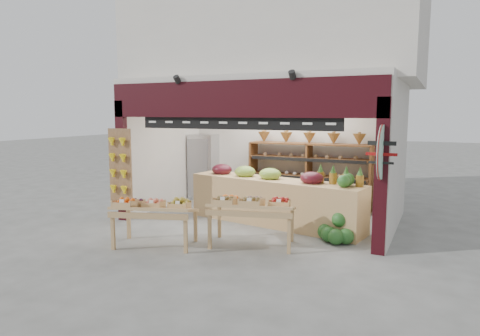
% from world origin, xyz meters
% --- Properties ---
extents(ground, '(60.00, 60.00, 0.00)m').
position_xyz_m(ground, '(0.00, 0.00, 0.00)').
color(ground, slate).
rests_on(ground, ground).
extents(shop_structure, '(6.36, 5.12, 5.40)m').
position_xyz_m(shop_structure, '(0.00, 1.61, 3.92)').
color(shop_structure, beige).
rests_on(shop_structure, ground).
extents(banana_board, '(0.60, 0.15, 1.80)m').
position_xyz_m(banana_board, '(-2.73, -1.17, 1.12)').
color(banana_board, '#956943').
rests_on(banana_board, ground).
extents(gift_sign, '(0.04, 0.93, 0.92)m').
position_xyz_m(gift_sign, '(2.75, -1.15, 1.75)').
color(gift_sign, '#BFF1D5').
rests_on(gift_sign, ground).
extents(back_shelving, '(3.09, 0.51, 1.90)m').
position_xyz_m(back_shelving, '(0.64, 1.91, 1.17)').
color(back_shelving, brown).
rests_on(back_shelving, ground).
extents(refrigerator, '(0.78, 0.78, 1.79)m').
position_xyz_m(refrigerator, '(-2.36, 1.85, 0.90)').
color(refrigerator, '#BABCC2').
rests_on(refrigerator, ground).
extents(cardboard_stack, '(1.06, 0.84, 0.69)m').
position_xyz_m(cardboard_stack, '(-0.97, 0.32, 0.25)').
color(cardboard_stack, beige).
rests_on(cardboard_stack, ground).
extents(mid_counter, '(4.00, 1.44, 1.21)m').
position_xyz_m(mid_counter, '(0.43, 0.02, 0.54)').
color(mid_counter, tan).
rests_on(mid_counter, ground).
extents(display_table_left, '(1.60, 1.18, 0.93)m').
position_xyz_m(display_table_left, '(-1.07, -2.27, 0.70)').
color(display_table_left, tan).
rests_on(display_table_left, ground).
extents(display_table_right, '(1.68, 1.19, 0.98)m').
position_xyz_m(display_table_right, '(0.54, -1.52, 0.75)').
color(display_table_right, tan).
rests_on(display_table_right, ground).
extents(watermelon_pile, '(0.72, 0.74, 0.56)m').
position_xyz_m(watermelon_pile, '(1.93, -0.60, 0.21)').
color(watermelon_pile, '#1D4C19').
rests_on(watermelon_pile, ground).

